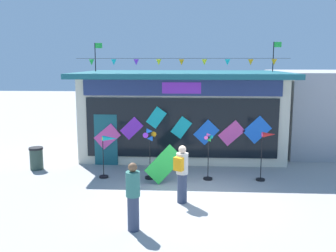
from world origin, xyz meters
TOP-DOWN VIEW (x-y plane):
  - ground_plane at (0.00, 0.00)m, footprint 80.00×80.00m
  - kite_shop_building at (-0.41, 5.65)m, footprint 8.55×5.49m
  - wind_spinner_far_left at (-2.90, 1.76)m, footprint 0.67×0.32m
  - wind_spinner_left at (-1.44, 1.73)m, footprint 0.45×0.37m
  - wind_spinner_center_left at (0.56, 1.73)m, footprint 0.32×0.32m
  - wind_spinner_center_right at (2.49, 1.75)m, footprint 0.62×0.30m
  - person_near_camera at (-0.29, -0.49)m, footprint 0.42×0.48m
  - person_mid_plaza at (-1.40, -2.39)m, footprint 0.34×0.34m
  - trash_bin at (-5.82, 2.62)m, footprint 0.52×0.52m
  - display_kite_on_ground at (-0.92, 1.25)m, footprint 1.30×0.36m

SIDE VIEW (x-z plane):
  - ground_plane at x=0.00m, z-range 0.00..0.00m
  - trash_bin at x=-5.82m, z-range 0.01..0.86m
  - display_kite_on_ground at x=-0.92m, z-range 0.00..1.30m
  - person_mid_plaza at x=-1.40m, z-range 0.02..1.70m
  - person_near_camera at x=-0.29m, z-range 0.05..1.73m
  - wind_spinner_center_left at x=0.56m, z-range 0.09..1.73m
  - wind_spinner_far_left at x=-2.90m, z-range 0.30..1.79m
  - wind_spinner_center_right at x=2.49m, z-range 0.31..2.00m
  - wind_spinner_left at x=-1.44m, z-range 0.31..2.08m
  - kite_shop_building at x=-0.41m, z-range -0.60..4.24m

